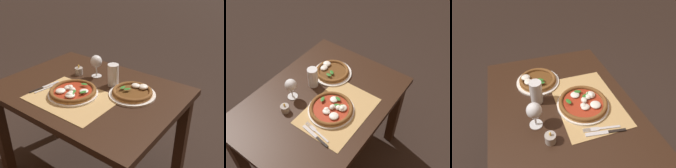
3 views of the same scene
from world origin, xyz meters
TOP-DOWN VIEW (x-y plane):
  - ground_plane at (0.00, 0.00)m, footprint 24.00×24.00m
  - dining_table at (0.00, 0.00)m, footprint 1.15×0.84m
  - paper_placemat at (-0.00, -0.15)m, footprint 0.51×0.36m
  - pizza_near at (-0.02, -0.12)m, footprint 0.30×0.30m
  - pizza_far at (0.27, 0.10)m, footprint 0.28×0.28m
  - wine_glass at (-0.08, 0.17)m, footprint 0.08×0.08m
  - pint_glass at (0.09, 0.13)m, footprint 0.07×0.07m
  - fork at (-0.21, -0.15)m, footprint 0.05×0.20m
  - knife at (-0.24, -0.16)m, footprint 0.05×0.22m
  - votive_candle at (-0.20, 0.12)m, footprint 0.06×0.06m

SIDE VIEW (x-z plane):
  - ground_plane at x=0.00m, z-range 0.00..0.00m
  - dining_table at x=0.00m, z-range 0.25..0.99m
  - paper_placemat at x=0.00m, z-range 0.74..0.74m
  - fork at x=-0.21m, z-range 0.74..0.75m
  - knife at x=-0.24m, z-range 0.74..0.75m
  - pizza_far at x=0.27m, z-range 0.73..0.78m
  - votive_candle at x=-0.20m, z-range 0.73..0.80m
  - pizza_near at x=-0.02m, z-range 0.74..0.79m
  - pint_glass at x=0.09m, z-range 0.74..0.88m
  - wine_glass at x=-0.08m, z-range 0.77..0.92m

